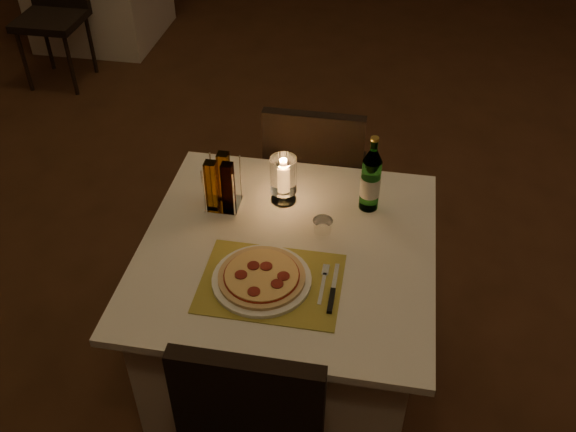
% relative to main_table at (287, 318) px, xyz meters
% --- Properties ---
extents(floor, '(8.00, 10.00, 0.02)m').
position_rel_main_table_xyz_m(floor, '(0.17, 0.77, -0.38)').
color(floor, '#492917').
rests_on(floor, ground).
extents(main_table, '(1.00, 1.00, 0.74)m').
position_rel_main_table_xyz_m(main_table, '(0.00, 0.00, 0.00)').
color(main_table, silver).
rests_on(main_table, ground).
extents(chair_far, '(0.42, 0.42, 0.90)m').
position_rel_main_table_xyz_m(chair_far, '(-0.00, 0.71, 0.18)').
color(chair_far, black).
rests_on(chair_far, ground).
extents(placemat, '(0.45, 0.34, 0.00)m').
position_rel_main_table_xyz_m(placemat, '(-0.02, -0.18, 0.37)').
color(placemat, '#A59739').
rests_on(placemat, main_table).
extents(plate, '(0.32, 0.32, 0.01)m').
position_rel_main_table_xyz_m(plate, '(-0.05, -0.18, 0.38)').
color(plate, white).
rests_on(plate, placemat).
extents(pizza, '(0.28, 0.28, 0.02)m').
position_rel_main_table_xyz_m(pizza, '(-0.05, -0.18, 0.39)').
color(pizza, '#D8B77F').
rests_on(pizza, plate).
extents(fork, '(0.02, 0.18, 0.00)m').
position_rel_main_table_xyz_m(fork, '(0.14, -0.15, 0.37)').
color(fork, silver).
rests_on(fork, placemat).
extents(knife, '(0.02, 0.22, 0.01)m').
position_rel_main_table_xyz_m(knife, '(0.18, -0.21, 0.37)').
color(knife, black).
rests_on(knife, placemat).
extents(tumbler, '(0.07, 0.07, 0.07)m').
position_rel_main_table_xyz_m(tumbler, '(0.11, 0.08, 0.40)').
color(tumbler, white).
rests_on(tumbler, main_table).
extents(water_bottle, '(0.07, 0.07, 0.30)m').
position_rel_main_table_xyz_m(water_bottle, '(0.26, 0.27, 0.49)').
color(water_bottle, '#62B15F').
rests_on(water_bottle, main_table).
extents(hurricane_candle, '(0.10, 0.10, 0.19)m').
position_rel_main_table_xyz_m(hurricane_candle, '(-0.06, 0.25, 0.48)').
color(hurricane_candle, white).
rests_on(hurricane_candle, main_table).
extents(cruet_caddy, '(0.12, 0.12, 0.21)m').
position_rel_main_table_xyz_m(cruet_caddy, '(-0.27, 0.18, 0.46)').
color(cruet_caddy, white).
rests_on(cruet_caddy, main_table).
extents(neighbor_chair_la, '(0.42, 0.42, 0.90)m').
position_rel_main_table_xyz_m(neighbor_chair_la, '(-2.04, 2.36, 0.18)').
color(neighbor_chair_la, black).
rests_on(neighbor_chair_la, ground).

